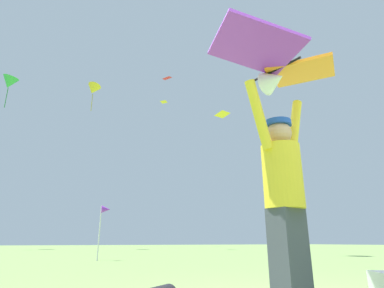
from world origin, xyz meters
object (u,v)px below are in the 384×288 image
object	(u,v)px
distant_kite_red_overhead_distant	(167,78)
marker_flag	(105,213)
distant_kite_yellow_mid_left	(222,114)
distant_kite_green_low_left	(9,83)
held_stunt_kite	(278,66)
kite_flyer_person	(284,195)
distant_kite_yellow_far_center	(93,90)
distant_kite_yellow_mid_right	(164,102)

from	to	relation	value
distant_kite_red_overhead_distant	marker_flag	distance (m)	19.60
distant_kite_yellow_mid_left	distant_kite_red_overhead_distant	size ratio (longest dim) A/B	1.32
distant_kite_green_low_left	marker_flag	world-z (taller)	distant_kite_green_low_left
held_stunt_kite	distant_kite_red_overhead_distant	distance (m)	25.59
kite_flyer_person	distant_kite_green_low_left	bearing A→B (deg)	102.52
distant_kite_green_low_left	distant_kite_yellow_mid_left	bearing A→B (deg)	-47.44
distant_kite_yellow_mid_left	distant_kite_yellow_far_center	xyz separation A→B (m)	(-6.56, 11.30, 5.52)
marker_flag	distant_kite_yellow_far_center	bearing A→B (deg)	87.04
kite_flyer_person	marker_flag	xyz separation A→B (m)	(-0.06, 8.38, 0.52)
kite_flyer_person	distant_kite_red_overhead_distant	size ratio (longest dim) A/B	2.50
distant_kite_red_overhead_distant	marker_flag	world-z (taller)	distant_kite_red_overhead_distant
kite_flyer_person	distant_kite_yellow_mid_right	world-z (taller)	distant_kite_yellow_mid_right
distant_kite_yellow_mid_left	distant_kite_yellow_far_center	world-z (taller)	distant_kite_yellow_far_center
distant_kite_green_low_left	distant_kite_yellow_far_center	xyz separation A→B (m)	(6.97, -3.44, -0.79)
kite_flyer_person	distant_kite_yellow_far_center	world-z (taller)	distant_kite_yellow_far_center
marker_flag	distant_kite_yellow_mid_left	bearing A→B (deg)	32.93
distant_kite_yellow_mid_left	distant_kite_red_overhead_distant	distance (m)	10.46
held_stunt_kite	distant_kite_yellow_mid_left	size ratio (longest dim) A/B	1.56
distant_kite_yellow_mid_left	distant_kite_green_low_left	bearing A→B (deg)	132.56
held_stunt_kite	distant_kite_yellow_far_center	distance (m)	27.07
distant_kite_yellow_mid_left	marker_flag	size ratio (longest dim) A/B	0.60
distant_kite_yellow_mid_left	marker_flag	xyz separation A→B (m)	(-7.40, -4.79, -6.62)
held_stunt_kite	distant_kite_yellow_mid_right	bearing A→B (deg)	72.32
distant_kite_green_low_left	distant_kite_yellow_far_center	world-z (taller)	distant_kite_green_low_left
distant_kite_yellow_far_center	distant_kite_yellow_mid_right	xyz separation A→B (m)	(10.27, 10.07, 5.16)
distant_kite_yellow_mid_left	distant_kite_green_low_left	xyz separation A→B (m)	(-13.53, 14.74, 6.31)
held_stunt_kite	distant_kite_yellow_mid_left	world-z (taller)	distant_kite_yellow_mid_left
distant_kite_green_low_left	distant_kite_red_overhead_distant	bearing A→B (deg)	-27.20
marker_flag	distant_kite_yellow_mid_right	bearing A→B (deg)	67.00
distant_kite_yellow_mid_left	distant_kite_yellow_mid_right	xyz separation A→B (m)	(3.71, 21.36, 10.68)
kite_flyer_person	distant_kite_yellow_mid_right	xyz separation A→B (m)	(11.04, 34.53, 17.81)
distant_kite_green_low_left	distant_kite_yellow_far_center	bearing A→B (deg)	-26.26
kite_flyer_person	held_stunt_kite	size ratio (longest dim) A/B	1.22
distant_kite_yellow_mid_left	marker_flag	world-z (taller)	distant_kite_yellow_mid_left
kite_flyer_person	distant_kite_yellow_far_center	bearing A→B (deg)	88.20
distant_kite_green_low_left	distant_kite_red_overhead_distant	world-z (taller)	distant_kite_green_low_left
distant_kite_red_overhead_distant	kite_flyer_person	bearing A→B (deg)	-107.22
distant_kite_red_overhead_distant	marker_flag	size ratio (longest dim) A/B	0.46
held_stunt_kite	marker_flag	xyz separation A→B (m)	(-0.08, 8.44, -0.71)
kite_flyer_person	distant_kite_yellow_far_center	xyz separation A→B (m)	(0.77, 24.47, 12.66)
distant_kite_green_low_left	kite_flyer_person	bearing A→B (deg)	-77.48
held_stunt_kite	distant_kite_yellow_mid_right	world-z (taller)	distant_kite_yellow_mid_right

